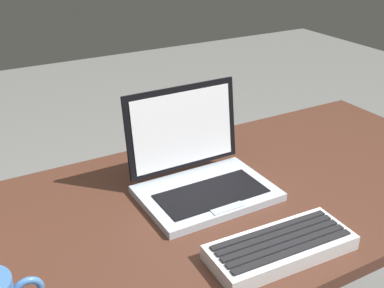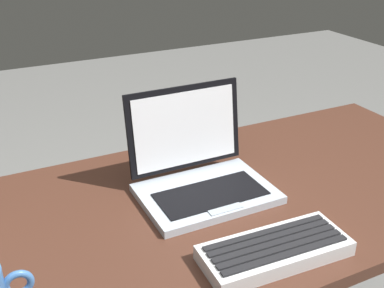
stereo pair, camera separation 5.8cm
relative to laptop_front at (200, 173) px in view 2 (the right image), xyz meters
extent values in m
cube|color=#47281C|center=(-0.10, -0.06, -0.06)|extent=(1.75, 0.69, 0.03)
cylinder|color=black|center=(0.72, 0.24, -0.44)|extent=(0.05, 0.05, 0.73)
cube|color=#ADB8C5|center=(0.00, -0.04, -0.04)|extent=(0.32, 0.22, 0.02)
cube|color=black|center=(0.00, -0.05, -0.03)|extent=(0.26, 0.12, 0.00)
cube|color=#9FABB7|center=(0.00, -0.12, -0.03)|extent=(0.08, 0.04, 0.00)
cube|color=black|center=(0.00, 0.09, 0.09)|extent=(0.30, 0.04, 0.21)
cube|color=white|center=(0.00, 0.08, 0.09)|extent=(0.27, 0.03, 0.18)
cube|color=yellow|center=(0.00, 0.08, 0.08)|extent=(0.26, 0.00, 0.01)
cube|color=silver|center=(0.02, -0.29, -0.03)|extent=(0.31, 0.14, 0.03)
cube|color=black|center=(0.02, -0.33, -0.01)|extent=(0.28, 0.03, 0.00)
cube|color=black|center=(0.02, -0.31, -0.01)|extent=(0.28, 0.03, 0.00)
cube|color=black|center=(0.02, -0.29, -0.01)|extent=(0.28, 0.03, 0.00)
cube|color=black|center=(0.02, -0.28, -0.01)|extent=(0.28, 0.03, 0.00)
cube|color=black|center=(0.02, -0.26, -0.01)|extent=(0.28, 0.03, 0.00)
torus|color=#3D6DAC|center=(-0.46, -0.21, 0.01)|extent=(0.05, 0.01, 0.05)
camera|label=1|loc=(-0.52, -0.88, 0.57)|focal=44.89mm
camera|label=2|loc=(-0.47, -0.91, 0.57)|focal=44.89mm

